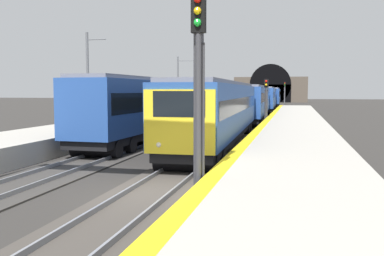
% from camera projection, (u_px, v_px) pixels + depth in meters
% --- Properties ---
extents(ground_plane, '(320.00, 320.00, 0.00)m').
position_uv_depth(ground_plane, '(151.00, 195.00, 13.95)').
color(ground_plane, '#302D2B').
extents(platform_right, '(112.00, 4.66, 1.02)m').
position_uv_depth(platform_right, '(292.00, 186.00, 12.89)').
color(platform_right, '#ADA89E').
rests_on(platform_right, ground_plane).
extents(platform_right_edge_strip, '(112.00, 0.50, 0.01)m').
position_uv_depth(platform_right_edge_strip, '(223.00, 166.00, 13.32)').
color(platform_right_edge_strip, yellow).
rests_on(platform_right_edge_strip, platform_right).
extents(track_main_line, '(160.00, 2.83, 0.21)m').
position_uv_depth(track_main_line, '(151.00, 193.00, 13.95)').
color(track_main_line, '#423D38').
rests_on(track_main_line, ground_plane).
extents(track_adjacent_line, '(160.00, 3.02, 0.21)m').
position_uv_depth(track_adjacent_line, '(18.00, 186.00, 15.06)').
color(track_adjacent_line, '#383533').
rests_on(track_adjacent_line, ground_plane).
extents(train_main_approaching, '(82.39, 3.35, 3.84)m').
position_uv_depth(train_main_approaching, '(260.00, 99.00, 56.34)').
color(train_main_approaching, '#264C99').
rests_on(train_main_approaching, ground_plane).
extents(train_adjacent_platform, '(37.97, 3.26, 4.12)m').
position_uv_depth(train_adjacent_platform, '(186.00, 102.00, 38.10)').
color(train_adjacent_platform, '#264C99').
rests_on(train_adjacent_platform, ground_plane).
extents(railway_signal_near, '(0.39, 0.38, 5.90)m').
position_uv_depth(railway_signal_near, '(199.00, 83.00, 11.56)').
color(railway_signal_near, '#38383D').
rests_on(railway_signal_near, ground_plane).
extents(railway_signal_mid, '(0.39, 0.38, 4.33)m').
position_uv_depth(railway_signal_mid, '(266.00, 99.00, 38.26)').
color(railway_signal_mid, '#38383D').
rests_on(railway_signal_mid, ground_plane).
extents(railway_signal_far, '(0.39, 0.38, 5.34)m').
position_uv_depth(railway_signal_far, '(285.00, 91.00, 103.49)').
color(railway_signal_far, '#4C4C54').
rests_on(railway_signal_far, ground_plane).
extents(overhead_signal_gantry, '(0.70, 8.92, 7.62)m').
position_uv_depth(overhead_signal_gantry, '(54.00, 8.00, 12.60)').
color(overhead_signal_gantry, '#3F3F47').
rests_on(overhead_signal_gantry, ground_plane).
extents(tunnel_portal, '(3.01, 20.35, 11.40)m').
position_uv_depth(tunnel_portal, '(270.00, 89.00, 122.17)').
color(tunnel_portal, '#51473D').
rests_on(tunnel_portal, ground_plane).
extents(catenary_mast_near, '(0.22, 1.73, 8.01)m').
position_uv_depth(catenary_mast_near, '(88.00, 81.00, 35.28)').
color(catenary_mast_near, '#595B60').
rests_on(catenary_mast_near, ground_plane).
extents(catenary_mast_far, '(0.22, 2.47, 8.14)m').
position_uv_depth(catenary_mast_far, '(178.00, 84.00, 62.28)').
color(catenary_mast_far, '#595B60').
rests_on(catenary_mast_far, ground_plane).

